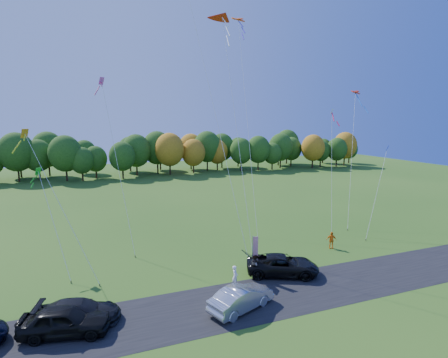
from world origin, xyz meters
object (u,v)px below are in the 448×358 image
object	(u,v)px
silver_sedan	(241,298)
person_east	(331,240)
black_suv	(283,265)
feather_flag	(255,252)

from	to	relation	value
silver_sedan	person_east	size ratio (longest dim) A/B	2.86
black_suv	feather_flag	size ratio (longest dim) A/B	1.66
black_suv	silver_sedan	distance (m)	6.48
black_suv	person_east	bearing A→B (deg)	-40.95
silver_sedan	feather_flag	bearing A→B (deg)	-57.41
silver_sedan	person_east	xyz separation A→B (m)	(12.82, 7.19, 0.05)
person_east	feather_flag	bearing A→B (deg)	-136.61
silver_sedan	person_east	bearing A→B (deg)	-82.24
silver_sedan	person_east	world-z (taller)	person_east
black_suv	silver_sedan	xyz separation A→B (m)	(-5.31, -3.71, -0.02)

